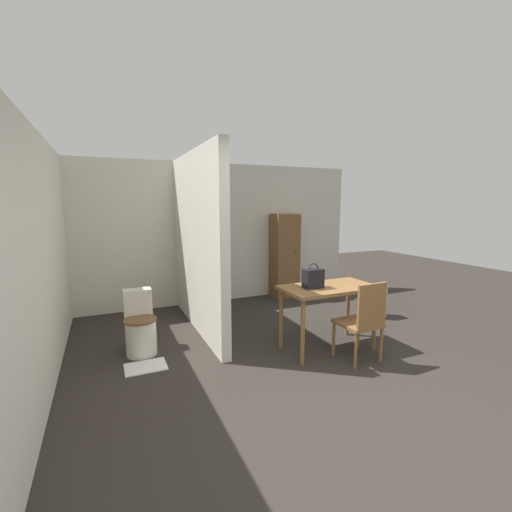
{
  "coord_description": "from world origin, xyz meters",
  "views": [
    {
      "loc": [
        -1.79,
        -1.99,
        1.8
      ],
      "look_at": [
        -0.07,
        1.87,
        1.14
      ],
      "focal_mm": 24.0,
      "sensor_mm": 36.0,
      "label": 1
    }
  ],
  "objects_px": {
    "toilet": "(140,327)",
    "space_heater": "(377,301)",
    "dining_table": "(328,294)",
    "wooden_cabinet": "(284,256)",
    "wooden_chair": "(363,319)",
    "handbag": "(313,278)"
  },
  "relations": [
    {
      "from": "space_heater",
      "to": "dining_table",
      "type": "bearing_deg",
      "value": -154.85
    },
    {
      "from": "wooden_chair",
      "to": "space_heater",
      "type": "relative_size",
      "value": 1.79
    },
    {
      "from": "dining_table",
      "to": "wooden_chair",
      "type": "height_order",
      "value": "wooden_chair"
    },
    {
      "from": "dining_table",
      "to": "wooden_chair",
      "type": "distance_m",
      "value": 0.52
    },
    {
      "from": "dining_table",
      "to": "handbag",
      "type": "distance_m",
      "value": 0.32
    },
    {
      "from": "wooden_chair",
      "to": "toilet",
      "type": "relative_size",
      "value": 1.26
    },
    {
      "from": "toilet",
      "to": "handbag",
      "type": "xyz_separation_m",
      "value": [
        1.91,
        -0.82,
        0.6
      ]
    },
    {
      "from": "toilet",
      "to": "space_heater",
      "type": "distance_m",
      "value": 3.59
    },
    {
      "from": "dining_table",
      "to": "wooden_cabinet",
      "type": "height_order",
      "value": "wooden_cabinet"
    },
    {
      "from": "wooden_chair",
      "to": "wooden_cabinet",
      "type": "relative_size",
      "value": 0.59
    },
    {
      "from": "dining_table",
      "to": "handbag",
      "type": "height_order",
      "value": "handbag"
    },
    {
      "from": "wooden_cabinet",
      "to": "space_heater",
      "type": "distance_m",
      "value": 1.93
    },
    {
      "from": "wooden_chair",
      "to": "handbag",
      "type": "height_order",
      "value": "handbag"
    },
    {
      "from": "dining_table",
      "to": "space_heater",
      "type": "relative_size",
      "value": 2.2
    },
    {
      "from": "dining_table",
      "to": "space_heater",
      "type": "bearing_deg",
      "value": 25.15
    },
    {
      "from": "dining_table",
      "to": "wooden_chair",
      "type": "bearing_deg",
      "value": -72.17
    },
    {
      "from": "wooden_chair",
      "to": "handbag",
      "type": "relative_size",
      "value": 3.13
    },
    {
      "from": "dining_table",
      "to": "space_heater",
      "type": "distance_m",
      "value": 1.66
    },
    {
      "from": "toilet",
      "to": "wooden_chair",
      "type": "bearing_deg",
      "value": -29.44
    },
    {
      "from": "wooden_chair",
      "to": "toilet",
      "type": "height_order",
      "value": "wooden_chair"
    },
    {
      "from": "dining_table",
      "to": "wooden_cabinet",
      "type": "xyz_separation_m",
      "value": [
        0.69,
        2.37,
        0.11
      ]
    },
    {
      "from": "handbag",
      "to": "space_heater",
      "type": "bearing_deg",
      "value": 21.94
    }
  ]
}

